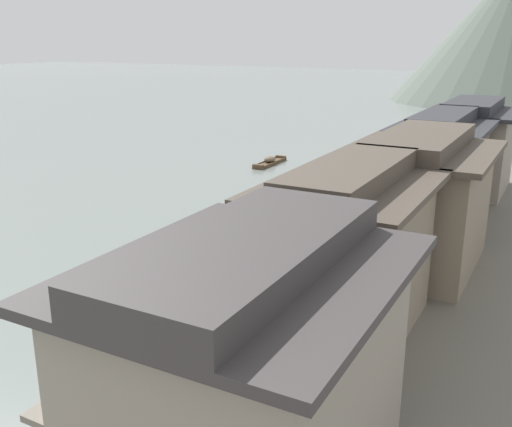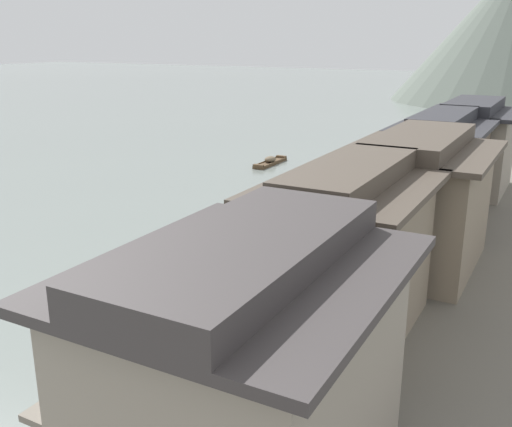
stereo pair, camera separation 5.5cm
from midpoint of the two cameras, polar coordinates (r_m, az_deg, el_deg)
boat_moored_nearest at (r=52.30m, az=1.43°, el=5.08°), size 1.04×4.84×0.72m
boat_moored_second at (r=42.86m, az=11.04°, el=2.22°), size 1.12×3.99×0.80m
boat_moored_third at (r=47.56m, az=13.63°, el=3.46°), size 1.30×5.21×0.80m
boat_moored_far at (r=37.88m, az=9.37°, el=0.17°), size 1.69×4.72×0.50m
boat_midriver_drifting at (r=62.73m, az=17.19°, el=6.31°), size 2.31×5.84×0.75m
boat_midriver_upstream at (r=26.99m, az=-1.63°, el=-6.62°), size 1.29×4.00×0.40m
house_waterfront_nearest at (r=13.80m, az=-0.89°, el=-14.53°), size 6.67×7.90×6.14m
house_waterfront_second at (r=20.77m, az=8.92°, el=-3.61°), size 5.57×7.69×6.14m
house_waterfront_tall at (r=27.66m, az=15.38°, el=1.14°), size 6.64×8.26×6.14m
house_waterfront_narrow at (r=35.63m, az=17.56°, el=4.40°), size 5.39×8.03×6.14m
house_waterfront_far at (r=42.89m, az=20.15°, el=6.14°), size 6.22×7.88×6.14m
mooring_post_dock_mid at (r=20.30m, az=-4.18°, el=-11.76°), size 0.20×0.20×0.96m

